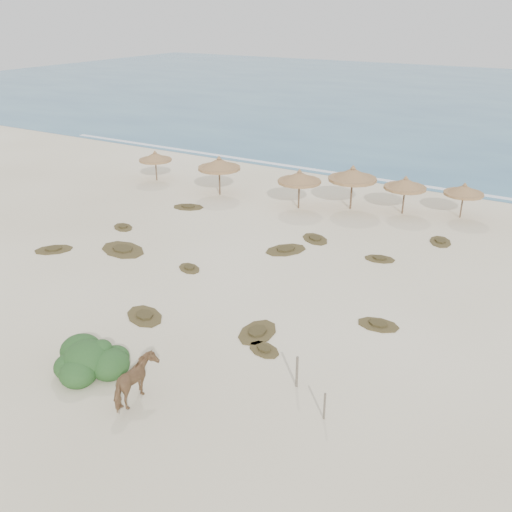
% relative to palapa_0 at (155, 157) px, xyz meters
% --- Properties ---
extents(ground, '(160.00, 160.00, 0.00)m').
position_rel_palapa_0_xyz_m(ground, '(16.54, -16.64, -1.90)').
color(ground, '#F9EBCC').
rests_on(ground, ground).
extents(ocean, '(200.00, 100.00, 0.01)m').
position_rel_palapa_0_xyz_m(ocean, '(16.54, 58.36, -1.89)').
color(ocean, '#2B5D82').
rests_on(ocean, ground).
extents(foam_line, '(70.00, 0.60, 0.01)m').
position_rel_palapa_0_xyz_m(foam_line, '(16.54, 9.36, -1.89)').
color(foam_line, white).
rests_on(foam_line, ground).
extents(palapa_0, '(2.73, 2.73, 2.44)m').
position_rel_palapa_0_xyz_m(palapa_0, '(0.00, 0.00, 0.00)').
color(palapa_0, brown).
rests_on(palapa_0, ground).
extents(palapa_1, '(3.62, 3.62, 2.96)m').
position_rel_palapa_0_xyz_m(palapa_1, '(6.54, -0.53, 0.40)').
color(palapa_1, brown).
rests_on(palapa_1, ground).
extents(palapa_2, '(3.64, 3.64, 2.82)m').
position_rel_palapa_0_xyz_m(palapa_2, '(13.03, -0.29, 0.29)').
color(palapa_2, brown).
rests_on(palapa_2, ground).
extents(palapa_3, '(3.42, 3.42, 3.12)m').
position_rel_palapa_0_xyz_m(palapa_3, '(16.22, 1.43, 0.53)').
color(palapa_3, brown).
rests_on(palapa_3, ground).
extents(palapa_4, '(3.49, 3.49, 2.66)m').
position_rel_palapa_0_xyz_m(palapa_4, '(19.64, 2.34, 0.17)').
color(palapa_4, brown).
rests_on(palapa_4, ground).
extents(palapa_5, '(3.01, 3.01, 2.43)m').
position_rel_palapa_0_xyz_m(palapa_5, '(23.22, 3.52, -0.01)').
color(palapa_5, brown).
rests_on(palapa_5, ground).
extents(horse, '(1.19, 2.10, 1.68)m').
position_rel_palapa_0_xyz_m(horse, '(17.69, -22.29, -1.06)').
color(horse, olive).
rests_on(horse, ground).
extents(fence_post_near, '(0.10, 0.10, 1.31)m').
position_rel_palapa_0_xyz_m(fence_post_near, '(22.22, -18.60, -1.24)').
color(fence_post_near, '#6F6353').
rests_on(fence_post_near, ground).
extents(fence_post_far, '(0.09, 0.09, 1.07)m').
position_rel_palapa_0_xyz_m(fence_post_far, '(23.86, -19.74, -1.36)').
color(fence_post_far, '#6F6353').
rests_on(fence_post_far, ground).
extents(bush, '(3.22, 2.83, 1.44)m').
position_rel_palapa_0_xyz_m(bush, '(14.85, -21.81, -1.42)').
color(bush, '#2A5022').
rests_on(bush, ground).
extents(scrub_0, '(2.53, 2.53, 0.16)m').
position_rel_palapa_0_xyz_m(scrub_0, '(4.20, -14.30, -1.85)').
color(scrub_0, brown).
rests_on(scrub_0, ground).
extents(scrub_1, '(3.48, 2.67, 0.16)m').
position_rel_palapa_0_xyz_m(scrub_1, '(7.67, -12.24, -1.85)').
color(scrub_1, brown).
rests_on(scrub_1, ground).
extents(scrub_2, '(1.82, 1.59, 0.16)m').
position_rel_palapa_0_xyz_m(scrub_2, '(12.54, -12.33, -1.85)').
color(scrub_2, brown).
rests_on(scrub_2, ground).
extents(scrub_3, '(2.75, 3.00, 0.16)m').
position_rel_palapa_0_xyz_m(scrub_3, '(15.82, -7.42, -1.85)').
color(scrub_3, brown).
rests_on(scrub_3, ground).
extents(scrub_4, '(1.99, 1.41, 0.16)m').
position_rel_palapa_0_xyz_m(scrub_4, '(23.33, -12.79, -1.85)').
color(scrub_4, brown).
rests_on(scrub_4, ground).
extents(scrub_6, '(2.54, 2.08, 0.16)m').
position_rel_palapa_0_xyz_m(scrub_6, '(6.32, -4.17, -1.85)').
color(scrub_6, brown).
rests_on(scrub_6, ground).
extents(scrub_7, '(1.90, 1.45, 0.16)m').
position_rel_palapa_0_xyz_m(scrub_7, '(20.94, -5.87, -1.85)').
color(scrub_7, brown).
rests_on(scrub_7, ground).
extents(scrub_8, '(1.98, 1.73, 0.16)m').
position_rel_palapa_0_xyz_m(scrub_8, '(5.15, -9.51, -1.85)').
color(scrub_8, brown).
rests_on(scrub_8, ground).
extents(scrub_9, '(1.62, 2.37, 0.16)m').
position_rel_palapa_0_xyz_m(scrub_9, '(19.04, -16.09, -1.85)').
color(scrub_9, brown).
rests_on(scrub_9, ground).
extents(scrub_10, '(1.79, 2.20, 0.16)m').
position_rel_palapa_0_xyz_m(scrub_10, '(23.22, -1.58, -1.85)').
color(scrub_10, brown).
rests_on(scrub_10, ground).
extents(scrub_11, '(2.64, 2.28, 0.16)m').
position_rel_palapa_0_xyz_m(scrub_11, '(13.89, -17.52, -1.85)').
color(scrub_11, brown).
rests_on(scrub_11, ground).
extents(scrub_12, '(1.75, 1.43, 0.16)m').
position_rel_palapa_0_xyz_m(scrub_12, '(19.97, -17.12, -1.85)').
color(scrub_12, brown).
rests_on(scrub_12, ground).
extents(scrub_13, '(2.45, 2.31, 0.16)m').
position_rel_palapa_0_xyz_m(scrub_13, '(16.56, -5.03, -1.85)').
color(scrub_13, brown).
rests_on(scrub_13, ground).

